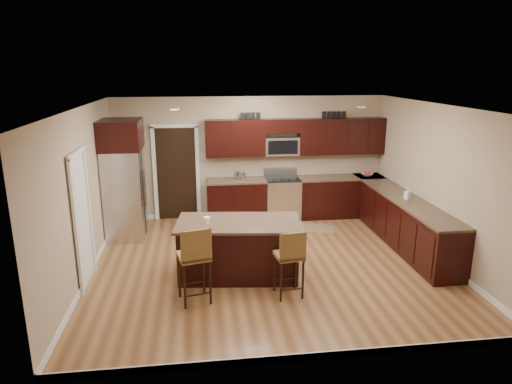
{
  "coord_description": "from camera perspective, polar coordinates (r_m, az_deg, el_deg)",
  "views": [
    {
      "loc": [
        -1.16,
        -7.24,
        3.3
      ],
      "look_at": [
        -0.18,
        0.4,
        1.19
      ],
      "focal_mm": 32.0,
      "sensor_mm": 36.0,
      "label": 1
    }
  ],
  "objects": [
    {
      "name": "refrigerator",
      "position": [
        9.28,
        -16.2,
        1.65
      ],
      "size": [
        0.79,
        0.95,
        2.35
      ],
      "color": "silver",
      "rests_on": "floor"
    },
    {
      "name": "upper_cabinets",
      "position": [
        10.17,
        5.28,
        6.99
      ],
      "size": [
        4.0,
        0.33,
        0.8
      ],
      "color": "black",
      "rests_on": "wall_back"
    },
    {
      "name": "stool_right",
      "position": [
        6.72,
        4.29,
        -7.96
      ],
      "size": [
        0.44,
        0.44,
        1.05
      ],
      "rotation": [
        0.0,
        0.0,
        0.12
      ],
      "color": "brown",
      "rests_on": "floor"
    },
    {
      "name": "letter_decor",
      "position": [
        10.09,
        4.54,
        9.54
      ],
      "size": [
        2.2,
        0.03,
        0.15
      ],
      "primitive_type": null,
      "color": "black",
      "rests_on": "upper_cabinets"
    },
    {
      "name": "microwave",
      "position": [
        10.15,
        3.22,
        5.75
      ],
      "size": [
        0.76,
        0.31,
        0.4
      ],
      "primitive_type": "cube",
      "color": "silver",
      "rests_on": "upper_cabinets"
    },
    {
      "name": "island",
      "position": [
        7.48,
        -2.19,
        -7.28
      ],
      "size": [
        2.08,
        1.26,
        0.92
      ],
      "rotation": [
        0.0,
        0.0,
        -0.12
      ],
      "color": "black",
      "rests_on": "floor"
    },
    {
      "name": "wall_back",
      "position": [
        10.24,
        -0.71,
        4.33
      ],
      "size": [
        6.0,
        0.0,
        6.0
      ],
      "primitive_type": "plane",
      "rotation": [
        1.57,
        0.0,
        0.0
      ],
      "color": "tan",
      "rests_on": "floor"
    },
    {
      "name": "floor_mat",
      "position": [
        9.78,
        7.21,
        -4.5
      ],
      "size": [
        0.95,
        0.73,
        0.01
      ],
      "primitive_type": "cube",
      "rotation": [
        0.0,
        0.0,
        -0.19
      ],
      "color": "brown",
      "rests_on": "floor"
    },
    {
      "name": "wall_right",
      "position": [
        8.57,
        21.93,
        1.02
      ],
      "size": [
        0.0,
        5.5,
        5.5
      ],
      "primitive_type": "plane",
      "rotation": [
        1.57,
        0.0,
        -1.57
      ],
      "color": "tan",
      "rests_on": "floor"
    },
    {
      "name": "range",
      "position": [
        10.26,
        3.28,
        -0.72
      ],
      "size": [
        0.76,
        0.64,
        1.11
      ],
      "color": "silver",
      "rests_on": "floor"
    },
    {
      "name": "stool_left",
      "position": [
        6.56,
        -7.67,
        -7.98
      ],
      "size": [
        0.52,
        0.52,
        1.16
      ],
      "rotation": [
        0.0,
        0.0,
        0.24
      ],
      "color": "brown",
      "rests_on": "floor"
    },
    {
      "name": "ceiling",
      "position": [
        7.35,
        1.79,
        10.61
      ],
      "size": [
        6.0,
        6.0,
        0.0
      ],
      "primitive_type": "plane",
      "rotation": [
        3.14,
        0.0,
        0.0
      ],
      "color": "silver",
      "rests_on": "wall_back"
    },
    {
      "name": "floor",
      "position": [
        8.04,
        1.63,
        -8.95
      ],
      "size": [
        6.0,
        6.0,
        0.0
      ],
      "primitive_type": "plane",
      "color": "brown",
      "rests_on": "ground"
    },
    {
      "name": "doorway",
      "position": [
        10.24,
        -9.91,
        2.26
      ],
      "size": [
        0.85,
        0.03,
        2.06
      ],
      "primitive_type": "cube",
      "color": "black",
      "rests_on": "floor"
    },
    {
      "name": "pantry_door",
      "position": [
        7.53,
        -20.99,
        -3.4
      ],
      "size": [
        0.03,
        0.8,
        2.04
      ],
      "primitive_type": "cube",
      "color": "white",
      "rests_on": "floor"
    },
    {
      "name": "base_cabinets",
      "position": [
        9.64,
        11.54,
        -2.16
      ],
      "size": [
        4.02,
        3.96,
        0.92
      ],
      "color": "black",
      "rests_on": "floor"
    },
    {
      "name": "fruit_bowl",
      "position": [
        10.66,
        13.69,
        2.16
      ],
      "size": [
        0.34,
        0.34,
        0.07
      ],
      "primitive_type": "imported",
      "rotation": [
        0.0,
        0.0,
        -0.28
      ],
      "color": "silver",
      "rests_on": "base_cabinets"
    },
    {
      "name": "canister_short",
      "position": [
        10.0,
        -1.64,
        2.0
      ],
      "size": [
        0.11,
        0.11,
        0.16
      ],
      "primitive_type": "cylinder",
      "color": "silver",
      "rests_on": "base_cabinets"
    },
    {
      "name": "island_jar",
      "position": [
        7.26,
        -6.17,
        -3.51
      ],
      "size": [
        0.1,
        0.1,
        0.1
      ],
      "primitive_type": "cylinder",
      "color": "white",
      "rests_on": "island"
    },
    {
      "name": "wall_left",
      "position": [
        7.72,
        -20.87,
        -0.37
      ],
      "size": [
        0.0,
        5.5,
        5.5
      ],
      "primitive_type": "plane",
      "rotation": [
        1.57,
        0.0,
        1.57
      ],
      "color": "tan",
      "rests_on": "floor"
    },
    {
      "name": "soap_bottle",
      "position": [
        8.98,
        18.41,
        -0.18
      ],
      "size": [
        0.13,
        0.13,
        0.21
      ],
      "primitive_type": "imported",
      "rotation": [
        0.0,
        0.0,
        0.41
      ],
      "color": "#B2B2B2",
      "rests_on": "base_cabinets"
    },
    {
      "name": "canister_tall",
      "position": [
        9.99,
        -2.4,
        2.07
      ],
      "size": [
        0.12,
        0.12,
        0.19
      ],
      "primitive_type": "cylinder",
      "color": "silver",
      "rests_on": "base_cabinets"
    }
  ]
}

